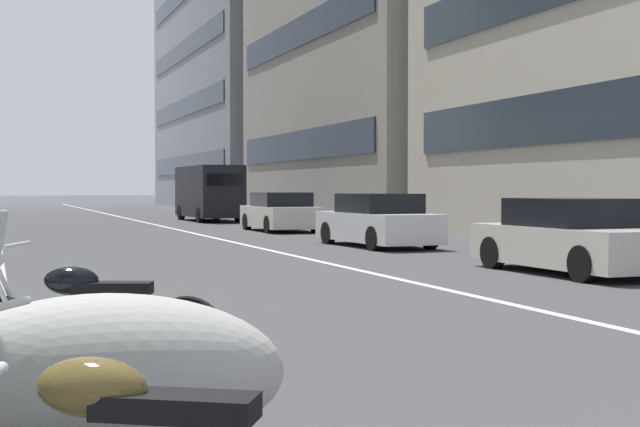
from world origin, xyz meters
name	(u,v)px	position (x,y,z in m)	size (l,w,h in m)	color
lane_centre_stripe	(161,226)	(35.00, 0.00, 0.00)	(110.00, 0.16, 0.01)	silver
motorcycle_by_sign_pole	(106,372)	(3.43, 5.93, 0.53)	(1.40, 2.11, 0.97)	#9E9E99
motorcycle_mid_row	(89,324)	(5.96, 5.77, 0.42)	(0.96, 2.12, 1.11)	black
car_approaching_light	(573,238)	(11.98, -3.46, 0.64)	(4.21, 1.95, 1.38)	beige
car_lead_in_lane	(377,222)	(20.08, -3.15, 0.66)	(4.54, 1.93, 1.42)	silver
car_far_down_avenue	(280,213)	(29.07, -3.29, 0.67)	(4.36, 1.95, 1.41)	beige
delivery_van_ahead	(209,192)	(39.83, -3.15, 1.40)	(6.03, 2.12, 2.61)	black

